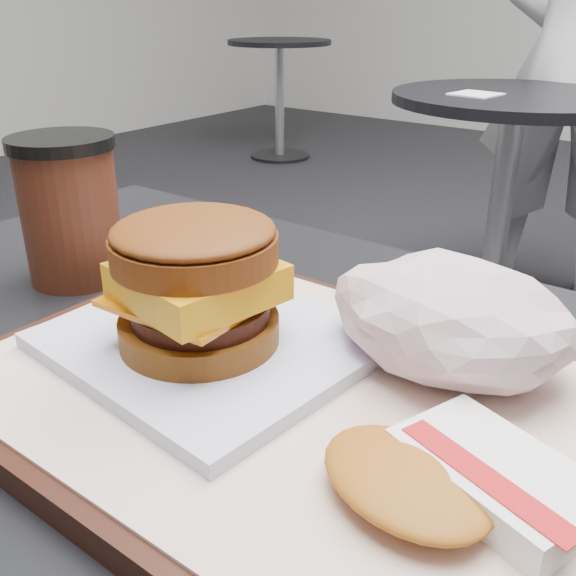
# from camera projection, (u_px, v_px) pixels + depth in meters

# --- Properties ---
(serving_tray) EXTENTS (0.38, 0.28, 0.02)m
(serving_tray) POSITION_uv_depth(u_px,v_px,m) (282.00, 397.00, 0.38)
(serving_tray) COLOR black
(serving_tray) RESTS_ON customer_table
(breakfast_sandwich) EXTENTS (0.21, 0.19, 0.09)m
(breakfast_sandwich) POSITION_uv_depth(u_px,v_px,m) (201.00, 297.00, 0.40)
(breakfast_sandwich) COLOR white
(breakfast_sandwich) RESTS_ON serving_tray
(hash_brown) EXTENTS (0.13, 0.11, 0.02)m
(hash_brown) POSITION_uv_depth(u_px,v_px,m) (455.00, 477.00, 0.29)
(hash_brown) COLOR white
(hash_brown) RESTS_ON serving_tray
(crumpled_wrapper) EXTENTS (0.15, 0.12, 0.07)m
(crumpled_wrapper) POSITION_uv_depth(u_px,v_px,m) (452.00, 318.00, 0.38)
(crumpled_wrapper) COLOR silver
(crumpled_wrapper) RESTS_ON serving_tray
(coffee_cup) EXTENTS (0.09, 0.09, 0.13)m
(coffee_cup) POSITION_uv_depth(u_px,v_px,m) (70.00, 208.00, 0.55)
(coffee_cup) COLOR #421B0F
(coffee_cup) RESTS_ON customer_table
(neighbor_table) EXTENTS (0.70, 0.70, 0.75)m
(neighbor_table) POSITION_uv_depth(u_px,v_px,m) (507.00, 163.00, 1.90)
(neighbor_table) COLOR black
(neighbor_table) RESTS_ON ground
(napkin) EXTENTS (0.13, 0.13, 0.00)m
(napkin) POSITION_uv_depth(u_px,v_px,m) (476.00, 94.00, 1.78)
(napkin) COLOR white
(napkin) RESTS_ON neighbor_table
(patron) EXTENTS (0.66, 0.50, 1.61)m
(patron) POSITION_uv_depth(u_px,v_px,m) (576.00, 61.00, 2.11)
(patron) COLOR silver
(patron) RESTS_ON ground
(bg_table_mid) EXTENTS (0.66, 0.66, 0.75)m
(bg_table_mid) POSITION_uv_depth(u_px,v_px,m) (280.00, 71.00, 4.14)
(bg_table_mid) COLOR black
(bg_table_mid) RESTS_ON ground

